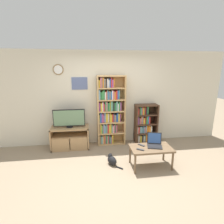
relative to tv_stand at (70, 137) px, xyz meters
name	(u,v)px	position (x,y,z in m)	size (l,w,h in m)	color
ground_plane	(118,175)	(1.07, -1.43, -0.30)	(18.00, 18.00, 0.00)	gray
wall_back	(108,98)	(1.07, 0.31, 1.00)	(6.78, 0.09, 2.60)	beige
tv_stand	(70,137)	(0.00, 0.00, 0.00)	(1.00, 0.49, 0.60)	tan
television	(69,118)	(0.00, -0.01, 0.54)	(0.82, 0.18, 0.49)	black
bookshelf_tall	(110,111)	(1.09, 0.14, 0.67)	(0.77, 0.28, 1.95)	tan
bookshelf_short	(144,124)	(2.12, 0.13, 0.24)	(0.64, 0.31, 1.13)	#472D1E
coffee_table	(151,150)	(1.84, -1.20, 0.10)	(0.90, 0.52, 0.46)	brown
laptop	(154,143)	(1.94, -1.13, 0.22)	(0.38, 0.37, 0.27)	#232326
remote_near_laptop	(140,150)	(1.57, -1.29, 0.16)	(0.16, 0.13, 0.02)	#38383A
remote_far_from_laptop	(141,145)	(1.65, -1.08, 0.16)	(0.13, 0.16, 0.02)	#38383A
cat	(112,160)	(1.00, -1.00, -0.20)	(0.34, 0.41, 0.25)	black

